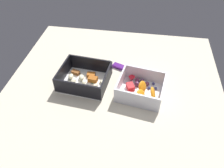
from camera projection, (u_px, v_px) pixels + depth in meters
The scene contains 4 objects.
table_surface at pixel (113, 90), 82.13cm from camera, with size 80.00×80.00×2.00cm, color beige.
pasta_container at pixel (84, 79), 81.89cm from camera, with size 18.87×16.71×6.47cm.
fruit_bowl at pixel (141, 89), 77.97cm from camera, with size 17.69×16.24×6.20cm.
candy_bar at pixel (121, 67), 89.10cm from camera, with size 7.00×2.40×1.20cm, color #51197A.
Camera 1 is at (8.38, -57.08, 59.50)cm, focal length 35.33 mm.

